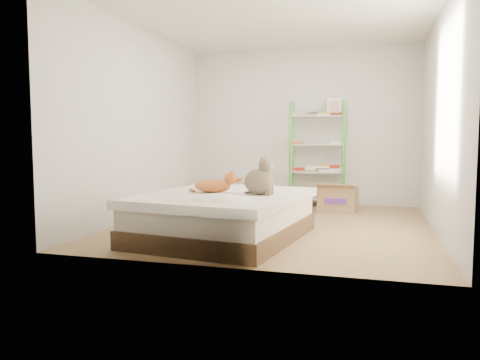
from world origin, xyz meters
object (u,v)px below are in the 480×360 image
(grey_cat, at_px, (259,176))
(cardboard_box, at_px, (338,199))
(bed, at_px, (224,216))
(white_bin, at_px, (198,193))
(shelf_unit, at_px, (318,155))
(orange_cat, at_px, (213,184))

(grey_cat, bearing_deg, cardboard_box, -9.87)
(bed, distance_m, white_bin, 2.84)
(bed, height_order, shelf_unit, shelf_unit)
(cardboard_box, bearing_deg, grey_cat, -99.94)
(shelf_unit, relative_size, cardboard_box, 2.97)
(bed, height_order, white_bin, bed)
(orange_cat, height_order, cardboard_box, orange_cat)
(orange_cat, bearing_deg, grey_cat, -11.83)
(cardboard_box, height_order, white_bin, cardboard_box)
(grey_cat, bearing_deg, bed, 94.39)
(grey_cat, distance_m, cardboard_box, 2.45)
(bed, xyz_separation_m, cardboard_box, (1.06, 2.29, -0.06))
(orange_cat, bearing_deg, cardboard_box, 53.78)
(orange_cat, distance_m, grey_cat, 0.55)
(grey_cat, xyz_separation_m, shelf_unit, (0.28, 2.88, 0.14))
(cardboard_box, bearing_deg, orange_cat, -111.72)
(orange_cat, xyz_separation_m, shelf_unit, (0.82, 2.84, 0.24))
(bed, relative_size, shelf_unit, 1.23)
(bed, xyz_separation_m, white_bin, (-1.27, 2.54, -0.07))
(cardboard_box, bearing_deg, bed, -108.82)
(grey_cat, relative_size, white_bin, 1.05)
(shelf_unit, height_order, white_bin, shelf_unit)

